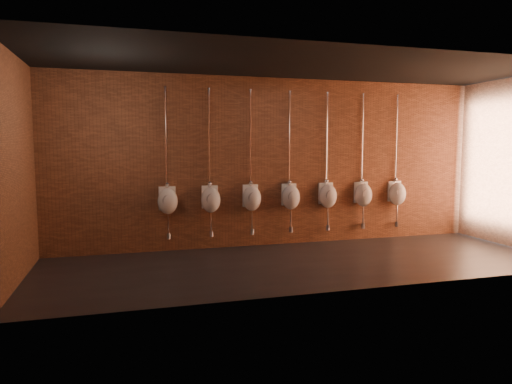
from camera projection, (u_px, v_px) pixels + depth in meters
The scene contains 9 objects.
ground at pixel (304, 263), 7.49m from camera, with size 8.50×8.50×0.00m, color black.
room_shell at pixel (306, 140), 7.29m from camera, with size 8.54×3.04×3.22m.
urinal_0 at pixel (168, 200), 8.15m from camera, with size 0.38×0.34×2.71m.
urinal_1 at pixel (211, 199), 8.36m from camera, with size 0.38×0.34×2.71m.
urinal_2 at pixel (252, 198), 8.57m from camera, with size 0.38×0.34×2.71m.
urinal_3 at pixel (291, 196), 8.78m from camera, with size 0.38×0.34×2.71m.
urinal_4 at pixel (328, 195), 9.00m from camera, with size 0.38×0.34×2.71m.
urinal_5 at pixel (363, 194), 9.21m from camera, with size 0.38×0.34×2.71m.
urinal_6 at pixel (397, 193), 9.42m from camera, with size 0.38×0.34×2.71m.
Camera 1 is at (-2.77, -6.84, 1.91)m, focal length 32.00 mm.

